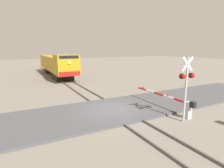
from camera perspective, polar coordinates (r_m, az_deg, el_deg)
The scene contains 7 objects.
ground_plane at distance 14.38m, azimuth 0.27°, elevation -8.35°, with size 160.00×160.00×0.00m, color slate.
rail_track_left at distance 14.05m, azimuth -2.33°, elevation -8.51°, with size 0.08×80.00×0.15m, color #59544C.
rail_track_right at distance 14.69m, azimuth 2.76°, elevation -7.62°, with size 0.08×80.00×0.15m, color #59544C.
road_surface at distance 14.35m, azimuth 0.27°, elevation -8.04°, with size 36.00×5.74×0.16m, color #47474C.
locomotive at distance 33.63m, azimuth -16.98°, elevation 5.97°, with size 3.09×17.82×3.92m.
crossing_signal at distance 12.52m, azimuth 22.35°, elevation 0.65°, with size 1.18×0.33×4.30m.
crossing_gate at distance 14.19m, azimuth 20.17°, elevation -5.86°, with size 0.36×6.27×1.30m.
Camera 1 is at (-6.43, -11.95, 4.77)m, focal length 29.13 mm.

